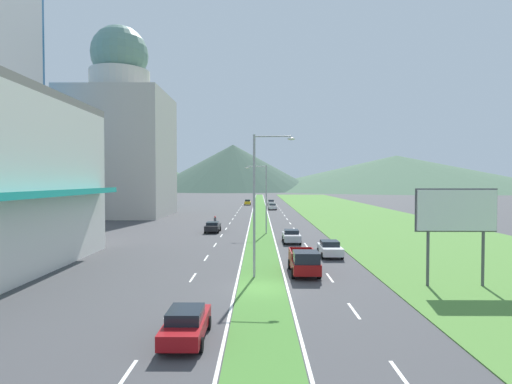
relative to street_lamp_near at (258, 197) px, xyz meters
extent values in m
plane|color=#424244|center=(0.22, -3.05, -6.05)|extent=(600.00, 600.00, 0.00)
cube|color=#477F33|center=(0.22, 56.95, -6.02)|extent=(3.20, 240.00, 0.06)
cube|color=#518438|center=(20.82, 56.95, -6.02)|extent=(24.00, 240.00, 0.06)
cube|color=silver|center=(-4.88, -15.36, -6.05)|extent=(0.16, 2.80, 0.01)
cube|color=silver|center=(-4.88, -7.67, -6.05)|extent=(0.16, 2.80, 0.01)
cube|color=silver|center=(-4.88, 0.02, -6.05)|extent=(0.16, 2.80, 0.01)
cube|color=silver|center=(-4.88, 7.71, -6.05)|extent=(0.16, 2.80, 0.01)
cube|color=silver|center=(-4.88, 15.40, -6.05)|extent=(0.16, 2.80, 0.01)
cube|color=silver|center=(-4.88, 23.09, -6.05)|extent=(0.16, 2.80, 0.01)
cube|color=silver|center=(-4.88, 30.78, -6.05)|extent=(0.16, 2.80, 0.01)
cube|color=silver|center=(-4.88, 38.47, -6.05)|extent=(0.16, 2.80, 0.01)
cube|color=silver|center=(-4.88, 46.16, -6.05)|extent=(0.16, 2.80, 0.01)
cube|color=silver|center=(-4.88, 53.85, -6.05)|extent=(0.16, 2.80, 0.01)
cube|color=silver|center=(-4.88, 61.54, -6.05)|extent=(0.16, 2.80, 0.01)
cube|color=silver|center=(-4.88, 69.23, -6.05)|extent=(0.16, 2.80, 0.01)
cube|color=silver|center=(-4.88, 76.91, -6.05)|extent=(0.16, 2.80, 0.01)
cube|color=silver|center=(-4.88, 84.60, -6.05)|extent=(0.16, 2.80, 0.01)
cube|color=silver|center=(-4.88, 92.29, -6.05)|extent=(0.16, 2.80, 0.01)
cube|color=silver|center=(5.32, -15.36, -6.05)|extent=(0.16, 2.80, 0.01)
cube|color=silver|center=(5.32, -7.67, -6.05)|extent=(0.16, 2.80, 0.01)
cube|color=silver|center=(5.32, 0.02, -6.05)|extent=(0.16, 2.80, 0.01)
cube|color=silver|center=(5.32, 7.71, -6.05)|extent=(0.16, 2.80, 0.01)
cube|color=silver|center=(5.32, 15.40, -6.05)|extent=(0.16, 2.80, 0.01)
cube|color=silver|center=(5.32, 23.09, -6.05)|extent=(0.16, 2.80, 0.01)
cube|color=silver|center=(5.32, 30.78, -6.05)|extent=(0.16, 2.80, 0.01)
cube|color=silver|center=(5.32, 38.47, -6.05)|extent=(0.16, 2.80, 0.01)
cube|color=silver|center=(5.32, 46.16, -6.05)|extent=(0.16, 2.80, 0.01)
cube|color=silver|center=(5.32, 53.85, -6.05)|extent=(0.16, 2.80, 0.01)
cube|color=silver|center=(5.32, 61.54, -6.05)|extent=(0.16, 2.80, 0.01)
cube|color=silver|center=(5.32, 69.23, -6.05)|extent=(0.16, 2.80, 0.01)
cube|color=silver|center=(5.32, 76.91, -6.05)|extent=(0.16, 2.80, 0.01)
cube|color=silver|center=(5.32, 84.60, -6.05)|extent=(0.16, 2.80, 0.01)
cube|color=silver|center=(5.32, 92.29, -6.05)|extent=(0.16, 2.80, 0.01)
cube|color=silver|center=(-1.53, 56.95, -6.05)|extent=(0.16, 240.00, 0.01)
cube|color=silver|center=(1.97, 56.95, -6.05)|extent=(0.16, 240.00, 0.01)
cube|color=teal|center=(-16.05, 0.48, 0.18)|extent=(2.82, 22.60, 0.65)
cube|color=#B7B2A8|center=(-28.23, 53.06, 6.39)|extent=(19.15, 19.15, 24.88)
cylinder|color=beige|center=(-28.23, 53.06, 21.10)|extent=(11.90, 11.90, 4.53)
sphere|color=slate|center=(-28.23, 53.06, 26.77)|extent=(11.34, 11.34, 11.34)
cube|color=teal|center=(-36.30, 79.57, 7.25)|extent=(12.75, 12.75, 26.60)
cone|color=#47664C|center=(-90.79, 283.55, 6.39)|extent=(121.84, 121.84, 24.89)
cone|color=#3D5647|center=(-18.55, 260.90, 10.33)|extent=(120.91, 120.91, 32.76)
cone|color=#47664C|center=(105.20, 283.22, 7.13)|extent=(232.42, 232.42, 26.37)
cylinder|color=#99999E|center=(-0.30, 0.03, -0.73)|extent=(0.18, 0.18, 10.63)
cylinder|color=#99999E|center=(1.05, -0.09, 4.43)|extent=(2.72, 0.33, 0.10)
ellipsoid|color=silver|center=(2.41, -0.21, 4.23)|extent=(0.56, 0.28, 0.20)
cylinder|color=#99999E|center=(1.03, 25.19, -1.41)|extent=(0.18, 0.18, 9.29)
cylinder|color=#99999E|center=(-0.25, 25.07, 3.09)|extent=(2.57, 0.33, 0.10)
ellipsoid|color=silver|center=(-1.53, 24.96, 2.89)|extent=(0.56, 0.28, 0.20)
cylinder|color=#4C4C51|center=(11.54, -2.46, -4.13)|extent=(0.20, 0.20, 3.84)
cylinder|color=#4C4C51|center=(15.28, -2.46, -4.13)|extent=(0.20, 0.20, 3.84)
cube|color=silver|center=(13.41, -2.56, -0.83)|extent=(5.34, 0.16, 2.76)
cube|color=#4C4C51|center=(13.41, -2.44, -0.83)|extent=(5.54, 0.08, 2.96)
cube|color=maroon|center=(-3.24, -11.86, -5.40)|extent=(1.74, 4.34, 0.66)
cube|color=black|center=(-3.24, -12.03, -4.82)|extent=(1.50, 1.91, 0.51)
cylinder|color=black|center=(-4.08, -10.51, -5.73)|extent=(0.22, 0.64, 0.64)
cylinder|color=black|center=(-2.41, -10.51, -5.73)|extent=(0.22, 0.64, 0.64)
cylinder|color=black|center=(-4.08, -13.21, -5.73)|extent=(0.22, 0.64, 0.64)
cylinder|color=black|center=(-2.41, -13.21, -5.73)|extent=(0.22, 0.64, 0.64)
cube|color=silver|center=(3.40, 70.70, -5.37)|extent=(1.87, 4.22, 0.72)
cube|color=black|center=(3.40, 70.87, -4.81)|extent=(1.61, 1.85, 0.41)
cylinder|color=black|center=(4.30, 69.40, -5.73)|extent=(0.22, 0.64, 0.64)
cylinder|color=black|center=(2.50, 69.40, -5.73)|extent=(0.22, 0.64, 0.64)
cylinder|color=black|center=(4.30, 72.01, -5.73)|extent=(0.22, 0.64, 0.64)
cylinder|color=black|center=(2.50, 72.01, -5.73)|extent=(0.22, 0.64, 0.64)
cube|color=#B2B2B7|center=(3.83, 17.12, -5.36)|extent=(1.88, 4.38, 0.74)
cube|color=black|center=(3.83, 17.29, -4.77)|extent=(1.62, 1.93, 0.44)
cylinder|color=black|center=(4.73, 15.76, -5.73)|extent=(0.22, 0.64, 0.64)
cylinder|color=black|center=(2.92, 15.76, -5.73)|extent=(0.22, 0.64, 0.64)
cylinder|color=black|center=(4.73, 18.48, -5.73)|extent=(0.22, 0.64, 0.64)
cylinder|color=black|center=(2.92, 18.48, -5.73)|extent=(0.22, 0.64, 0.64)
cube|color=silver|center=(3.58, 88.54, -5.36)|extent=(1.84, 4.14, 0.74)
cube|color=black|center=(3.58, 88.70, -4.72)|extent=(1.59, 1.82, 0.54)
cylinder|color=black|center=(4.47, 87.25, -5.73)|extent=(0.22, 0.64, 0.64)
cylinder|color=black|center=(2.70, 87.25, -5.73)|extent=(0.22, 0.64, 0.64)
cylinder|color=black|center=(4.47, 89.82, -5.73)|extent=(0.22, 0.64, 0.64)
cylinder|color=black|center=(2.70, 89.82, -5.73)|extent=(0.22, 0.64, 0.64)
cube|color=yellow|center=(-3.32, 89.91, -5.35)|extent=(1.73, 4.32, 0.77)
cube|color=black|center=(-3.32, 89.74, -4.70)|extent=(1.49, 1.90, 0.53)
cylinder|color=black|center=(-4.15, 91.25, -5.73)|extent=(0.22, 0.64, 0.64)
cylinder|color=black|center=(-2.49, 91.25, -5.73)|extent=(0.22, 0.64, 0.64)
cylinder|color=black|center=(-4.15, 88.57, -5.73)|extent=(0.22, 0.64, 0.64)
cylinder|color=black|center=(-2.49, 88.57, -5.73)|extent=(0.22, 0.64, 0.64)
cube|color=silver|center=(6.80, 8.46, -5.37)|extent=(1.88, 4.17, 0.72)
cube|color=black|center=(6.80, 8.62, -4.78)|extent=(1.62, 1.83, 0.46)
cylinder|color=black|center=(7.70, 7.16, -5.73)|extent=(0.22, 0.64, 0.64)
cylinder|color=black|center=(5.90, 7.16, -5.73)|extent=(0.22, 0.64, 0.64)
cylinder|color=black|center=(7.70, 9.75, -5.73)|extent=(0.22, 0.64, 0.64)
cylinder|color=black|center=(5.90, 9.75, -5.73)|extent=(0.22, 0.64, 0.64)
cube|color=black|center=(-6.43, 26.85, -5.37)|extent=(1.87, 4.60, 0.72)
cube|color=black|center=(-6.43, 26.67, -4.81)|extent=(1.61, 2.03, 0.40)
cylinder|color=black|center=(-7.33, 28.28, -5.73)|extent=(0.22, 0.64, 0.64)
cylinder|color=black|center=(-5.54, 28.28, -5.73)|extent=(0.22, 0.64, 0.64)
cylinder|color=black|center=(-7.33, 25.43, -5.73)|extent=(0.22, 0.64, 0.64)
cylinder|color=black|center=(-5.54, 25.43, -5.73)|extent=(0.22, 0.64, 0.64)
cube|color=maroon|center=(3.53, 1.36, -5.25)|extent=(2.00, 5.40, 0.80)
cube|color=black|center=(3.53, -0.24, -4.45)|extent=(1.84, 2.00, 0.80)
cube|color=maroon|center=(4.47, 2.46, -4.63)|extent=(0.10, 3.20, 0.44)
cube|color=maroon|center=(2.59, 2.46, -4.63)|extent=(0.10, 3.20, 0.44)
cube|color=maroon|center=(3.53, 4.01, -4.63)|extent=(1.84, 0.10, 0.44)
cylinder|color=black|center=(4.49, -0.26, -5.65)|extent=(0.26, 0.80, 0.80)
cylinder|color=black|center=(2.57, -0.26, -5.65)|extent=(0.26, 0.80, 0.80)
cylinder|color=black|center=(4.49, 2.98, -5.65)|extent=(0.26, 0.80, 0.80)
cylinder|color=black|center=(2.57, 2.98, -5.65)|extent=(0.26, 0.80, 0.80)
cylinder|color=black|center=(-6.67, 32.80, -5.75)|extent=(0.10, 0.60, 0.60)
cylinder|color=black|center=(-6.67, 31.40, -5.75)|extent=(0.12, 0.60, 0.60)
cube|color=#C6842D|center=(-6.67, 32.10, -5.58)|extent=(0.20, 1.12, 0.25)
ellipsoid|color=#C6842D|center=(-6.67, 32.30, -5.22)|extent=(0.24, 0.44, 0.24)
cube|color=#4C4C51|center=(-6.67, 32.00, -4.85)|extent=(0.36, 0.28, 0.70)
sphere|color=red|center=(-6.67, 32.05, -4.38)|extent=(0.26, 0.26, 0.26)
camera|label=1|loc=(0.05, -30.13, 1.19)|focal=28.64mm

